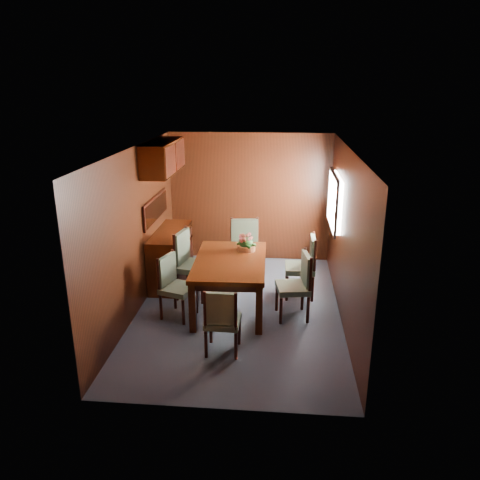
# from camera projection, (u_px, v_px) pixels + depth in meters

# --- Properties ---
(ground) EXTENTS (4.50, 4.50, 0.00)m
(ground) POSITION_uv_depth(u_px,v_px,m) (239.00, 310.00, 7.03)
(ground) COLOR #404857
(ground) RESTS_ON ground
(room_shell) EXTENTS (3.06, 4.52, 2.41)m
(room_shell) POSITION_uv_depth(u_px,v_px,m) (234.00, 199.00, 6.83)
(room_shell) COLOR black
(room_shell) RESTS_ON ground
(sideboard) EXTENTS (0.48, 1.40, 0.90)m
(sideboard) POSITION_uv_depth(u_px,v_px,m) (171.00, 256.00, 7.94)
(sideboard) COLOR #371506
(sideboard) RESTS_ON ground
(dining_table) EXTENTS (1.08, 1.68, 0.78)m
(dining_table) POSITION_uv_depth(u_px,v_px,m) (230.00, 266.00, 6.91)
(dining_table) COLOR #371506
(dining_table) RESTS_ON ground
(chair_left_near) EXTENTS (0.55, 0.56, 0.94)m
(chair_left_near) POSITION_uv_depth(u_px,v_px,m) (174.00, 283.00, 6.72)
(chair_left_near) COLOR black
(chair_left_near) RESTS_ON ground
(chair_left_far) EXTENTS (0.59, 0.61, 1.09)m
(chair_left_far) POSITION_uv_depth(u_px,v_px,m) (189.00, 260.00, 7.33)
(chair_left_far) COLOR black
(chair_left_far) RESTS_ON ground
(chair_right_near) EXTENTS (0.52, 0.53, 0.99)m
(chair_right_near) POSITION_uv_depth(u_px,v_px,m) (298.00, 282.00, 6.68)
(chair_right_near) COLOR black
(chair_right_near) RESTS_ON ground
(chair_right_far) EXTENTS (0.46, 0.48, 1.01)m
(chair_right_far) POSITION_uv_depth(u_px,v_px,m) (305.00, 263.00, 7.35)
(chair_right_far) COLOR black
(chair_right_far) RESTS_ON ground
(chair_head) EXTENTS (0.44, 0.42, 0.90)m
(chair_head) POSITION_uv_depth(u_px,v_px,m) (222.00, 318.00, 5.75)
(chair_head) COLOR black
(chair_head) RESTS_ON ground
(chair_foot) EXTENTS (0.56, 0.54, 1.07)m
(chair_foot) POSITION_uv_depth(u_px,v_px,m) (245.00, 246.00, 8.00)
(chair_foot) COLOR black
(chair_foot) RESTS_ON ground
(flower_centerpiece) EXTENTS (0.30, 0.30, 0.30)m
(flower_centerpiece) POSITION_uv_depth(u_px,v_px,m) (246.00, 242.00, 7.21)
(flower_centerpiece) COLOR #B86938
(flower_centerpiece) RESTS_ON dining_table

